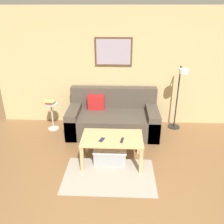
{
  "coord_description": "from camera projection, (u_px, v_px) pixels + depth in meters",
  "views": [
    {
      "loc": [
        -0.0,
        -1.82,
        2.49
      ],
      "look_at": [
        -0.16,
        1.91,
        0.85
      ],
      "focal_mm": 38.0,
      "sensor_mm": 36.0,
      "label": 1
    }
  ],
  "objects": [
    {
      "name": "book_stack",
      "position": [
        50.0,
        102.0,
        5.05
      ],
      "size": [
        0.23,
        0.18,
        0.08
      ],
      "color": "silver",
      "rests_on": "side_table"
    },
    {
      "name": "floor_lamp",
      "position": [
        180.0,
        91.0,
        4.89
      ],
      "size": [
        0.27,
        0.51,
        1.41
      ],
      "color": "black",
      "rests_on": "ground_plane"
    },
    {
      "name": "couch",
      "position": [
        113.0,
        118.0,
        5.12
      ],
      "size": [
        1.9,
        0.98,
        0.9
      ],
      "color": "#4C4238",
      "rests_on": "ground_plane"
    },
    {
      "name": "wall_back",
      "position": [
        122.0,
        68.0,
        5.18
      ],
      "size": [
        5.6,
        0.09,
        2.55
      ],
      "color": "tan",
      "rests_on": "ground_plane"
    },
    {
      "name": "storage_bin",
      "position": [
        110.0,
        154.0,
        4.16
      ],
      "size": [
        0.57,
        0.37,
        0.26
      ],
      "color": "#9EA3A8",
      "rests_on": "ground_plane"
    },
    {
      "name": "remote_control",
      "position": [
        122.0,
        140.0,
        3.9
      ],
      "size": [
        0.07,
        0.15,
        0.02
      ],
      "primitive_type": "cube",
      "rotation": [
        0.0,
        0.0,
        -0.17
      ],
      "color": "#232328",
      "rests_on": "coffee_table"
    },
    {
      "name": "area_rug",
      "position": [
        109.0,
        176.0,
        3.83
      ],
      "size": [
        1.47,
        0.94,
        0.01
      ],
      "primitive_type": "cube",
      "color": "#A39989",
      "rests_on": "ground_plane"
    },
    {
      "name": "side_table",
      "position": [
        52.0,
        114.0,
        5.19
      ],
      "size": [
        0.28,
        0.28,
        0.6
      ],
      "color": "silver",
      "rests_on": "ground_plane"
    },
    {
      "name": "cell_phone",
      "position": [
        102.0,
        140.0,
        3.93
      ],
      "size": [
        0.11,
        0.15,
        0.01
      ],
      "primitive_type": "cube",
      "rotation": [
        0.0,
        0.0,
        -0.33
      ],
      "color": "#1E2338",
      "rests_on": "coffee_table"
    },
    {
      "name": "coffee_table",
      "position": [
        112.0,
        142.0,
        4.03
      ],
      "size": [
        1.04,
        0.64,
        0.48
      ],
      "color": "tan",
      "rests_on": "ground_plane"
    }
  ]
}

